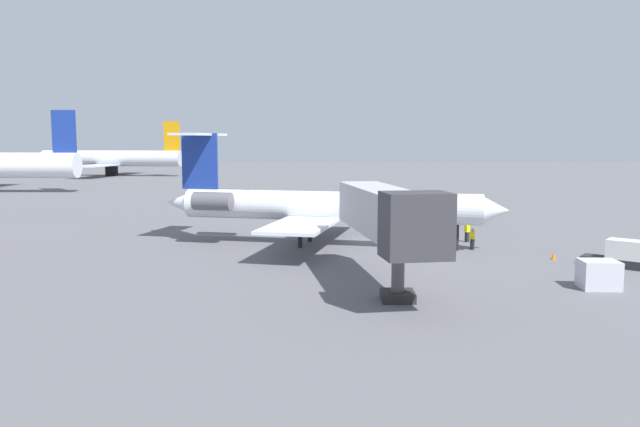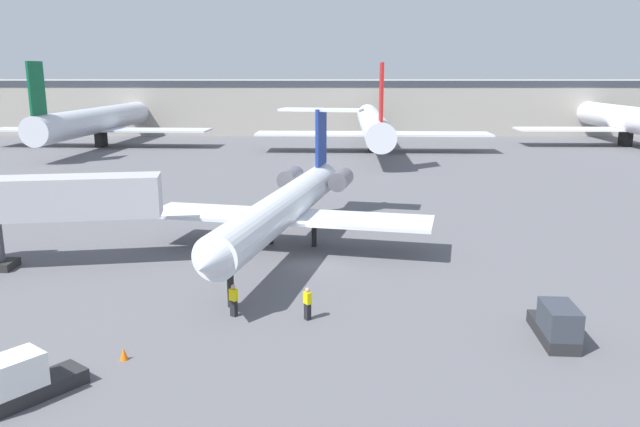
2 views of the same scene
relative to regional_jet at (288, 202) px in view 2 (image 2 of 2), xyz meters
The scene contains 13 objects.
ground_plane 4.98m from the regional_jet, 57.75° to the right, with size 400.00×400.00×0.10m, color #5B5B60.
regional_jet is the anchor object (origin of this frame).
jet_bridge 16.66m from the regional_jet, 164.63° to the right, with size 14.55×5.26×6.08m.
ground_crew_marshaller 12.79m from the regional_jet, 99.49° to the right, with size 0.48×0.44×1.69m.
ground_crew_loader 13.14m from the regional_jet, 82.45° to the right, with size 0.44×0.48×1.69m.
baggage_tug_lead 20.35m from the regional_jet, 49.27° to the right, with size 1.64×4.08×1.90m.
baggage_tug_trailing 22.79m from the regional_jet, 113.07° to the right, with size 3.57×4.01×1.90m.
traffic_cone_near 18.62m from the regional_jet, 109.40° to the right, with size 0.36×0.36×0.55m.
traffic_cone_mid 21.06m from the regional_jet, 120.73° to the right, with size 0.36×0.36×0.55m.
terminal_building 90.47m from the regional_jet, 88.76° to the left, with size 173.79×23.18×10.50m.
parked_airliner_west_mid 69.56m from the regional_jet, 119.97° to the left, with size 36.42×43.22×13.51m.
parked_airliner_centre 54.81m from the regional_jet, 79.72° to the left, with size 36.25×43.07×13.25m.
parked_airliner_east_mid 81.43m from the regional_jet, 49.72° to the left, with size 36.23×43.09×13.63m.
Camera 2 is at (0.66, -38.82, 12.14)m, focal length 34.80 mm.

